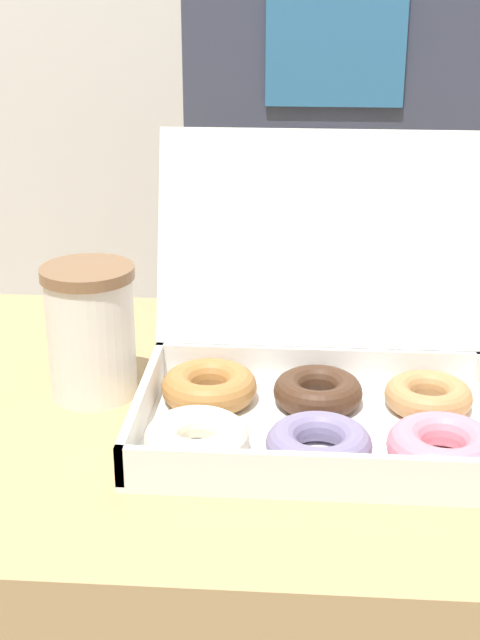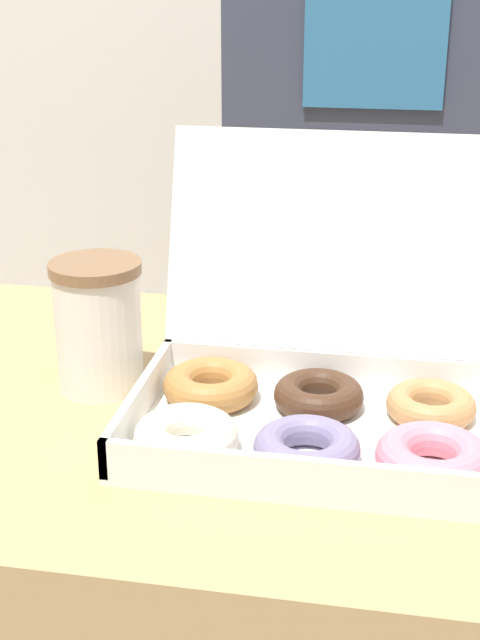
# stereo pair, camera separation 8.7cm
# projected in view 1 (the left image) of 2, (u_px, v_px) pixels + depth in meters

# --- Properties ---
(donut_box) EXTENTS (0.35, 0.31, 0.26)m
(donut_box) POSITION_uv_depth(u_px,v_px,m) (316.00, 388.00, 0.87)
(donut_box) COLOR white
(donut_box) RESTS_ON table
(coffee_cup) EXTENTS (0.10, 0.10, 0.14)m
(coffee_cup) POSITION_uv_depth(u_px,v_px,m) (91.00, 331.00, 0.92)
(coffee_cup) COLOR silver
(coffee_cup) RESTS_ON table
(person_customer) EXTENTS (0.44, 0.24, 1.76)m
(person_customer) POSITION_uv_depth(u_px,v_px,m) (331.00, 114.00, 1.39)
(person_customer) COLOR #665B51
(person_customer) RESTS_ON ground_plane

